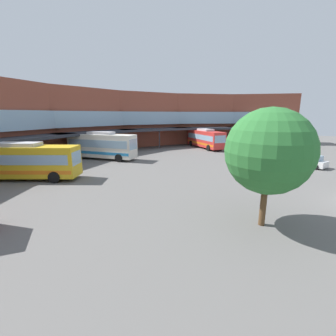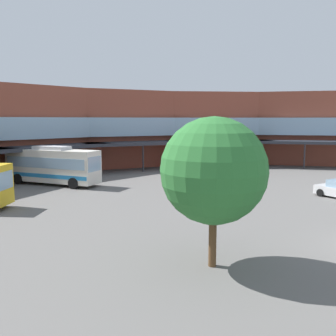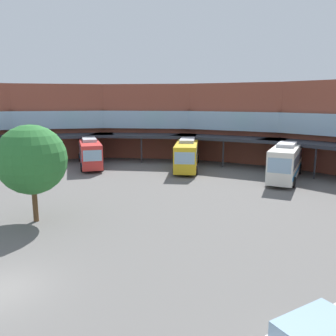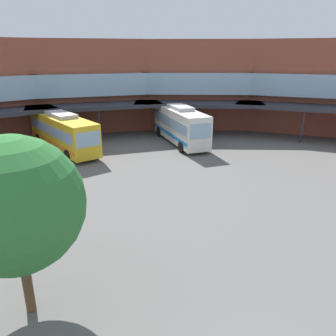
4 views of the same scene
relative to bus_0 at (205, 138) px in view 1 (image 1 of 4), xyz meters
The scene contains 6 objects.
station_building 22.74m from the bus_0, 162.51° to the left, with size 83.95×38.09×10.71m.
bus_0 is the anchor object (origin of this frame).
bus_3 20.37m from the bus_0, 154.43° to the left, with size 4.46×10.65×4.00m.
bus_4 31.26m from the bus_0, 165.92° to the left, with size 7.95×11.09×3.75m.
parked_car 19.38m from the bus_0, 117.02° to the right, with size 3.39×4.75×1.53m.
plaza_tree 32.11m from the bus_0, 152.14° to the right, with size 4.83×4.83×6.87m.
Camera 1 is at (-20.48, 4.64, 6.46)m, focal length 24.33 mm.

